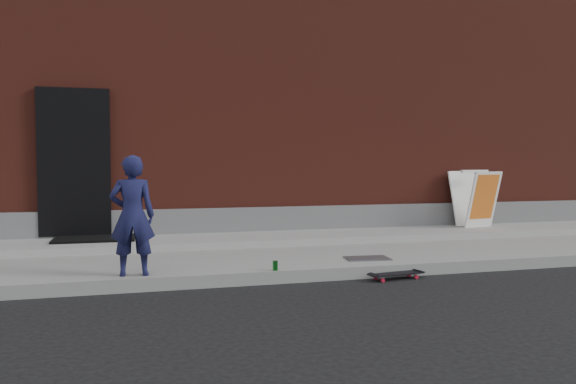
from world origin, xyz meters
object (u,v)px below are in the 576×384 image
object	(u,v)px
pizza_sign	(475,198)
soda_can	(275,266)
child	(132,216)
skateboard	(396,274)

from	to	relation	value
pizza_sign	soda_can	distance (m)	5.03
soda_can	pizza_sign	bearing A→B (deg)	30.26
pizza_sign	soda_can	size ratio (longest dim) A/B	9.10
child	skateboard	xyz separation A→B (m)	(3.03, -0.32, -0.75)
child	soda_can	world-z (taller)	child
child	soda_can	bearing A→B (deg)	178.33
skateboard	soda_can	xyz separation A→B (m)	(-1.44, 0.18, 0.14)
child	pizza_sign	bearing A→B (deg)	-154.54
skateboard	pizza_sign	distance (m)	4.00
pizza_sign	child	bearing A→B (deg)	-158.07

